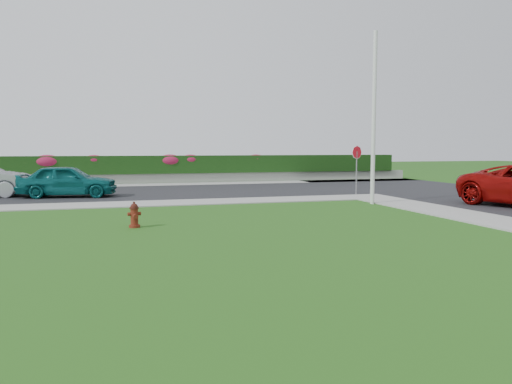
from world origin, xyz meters
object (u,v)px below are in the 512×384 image
object	(u,v)px
sedan_teal	(68,181)
utility_pole	(374,119)
stop_sign	(357,159)
fire_hydrant	(134,215)

from	to	relation	value
sedan_teal	utility_pole	xyz separation A→B (m)	(11.54, -5.88, 2.55)
sedan_teal	stop_sign	size ratio (longest dim) A/B	1.81
utility_pole	stop_sign	bearing A→B (deg)	72.38
fire_hydrant	utility_pole	distance (m)	10.18
stop_sign	sedan_teal	bearing A→B (deg)	171.41
fire_hydrant	stop_sign	distance (m)	12.28
sedan_teal	stop_sign	bearing A→B (deg)	-92.79
fire_hydrant	sedan_teal	bearing A→B (deg)	92.97
fire_hydrant	sedan_teal	world-z (taller)	sedan_teal
utility_pole	sedan_teal	bearing A→B (deg)	153.01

